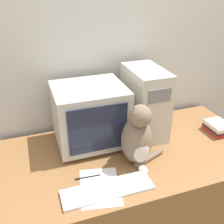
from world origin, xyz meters
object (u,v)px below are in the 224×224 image
keyboard (108,190)px  cat (138,138)px  pen (88,177)px  book_stack (217,127)px  crt_monitor (90,115)px  computer_tower (145,102)px

keyboard → cat: (0.24, 0.18, 0.16)m
keyboard → pen: keyboard is taller
cat → book_stack: (0.69, 0.13, -0.13)m
crt_monitor → cat: size_ratio=1.11×
book_stack → cat: bearing=-169.6°
cat → computer_tower: bearing=59.6°
keyboard → pen: size_ratio=3.35×
computer_tower → pen: bearing=-145.7°
crt_monitor → pen: crt_monitor is taller
cat → book_stack: size_ratio=2.14×
pen → computer_tower: bearing=34.3°
computer_tower → keyboard: (-0.43, -0.48, -0.23)m
pen → cat: bearing=7.4°
cat → book_stack: 0.71m
computer_tower → book_stack: bearing=-19.0°
crt_monitor → pen: 0.41m
computer_tower → keyboard: computer_tower is taller
computer_tower → book_stack: (0.51, -0.17, -0.20)m
crt_monitor → computer_tower: bearing=0.5°
cat → book_stack: bearing=11.5°
keyboard → pen: 0.15m
book_stack → crt_monitor: bearing=169.3°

